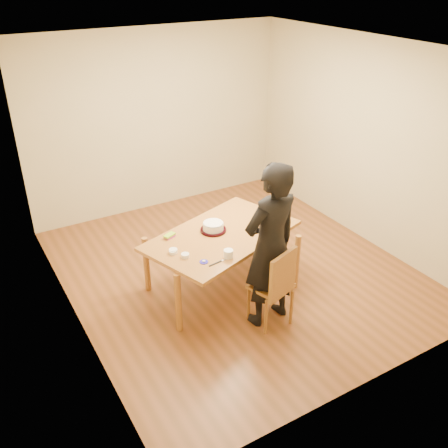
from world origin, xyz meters
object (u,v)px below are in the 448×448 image
dining_table (222,235)px  person (270,246)px  cake (213,226)px  cake_plate (213,230)px  dining_chair (271,286)px

dining_table → person: size_ratio=0.94×
cake → dining_table: bearing=-64.0°
person → cake_plate: bearing=-82.8°
dining_table → person: bearing=-96.9°
dining_table → person: (0.15, -0.73, 0.19)m
cake_plate → cake: bearing=-90.0°
cake → person: size_ratio=0.13×
cake → person: 0.87m
dining_table → cake: (-0.05, 0.11, 0.08)m
cake_plate → cake: size_ratio=1.26×
cake → person: person is taller
cake_plate → cake: (0.00, -0.00, 0.05)m
dining_chair → cake_plate: 0.96m
cake_plate → dining_table: bearing=-64.0°
dining_table → cake: bearing=97.4°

